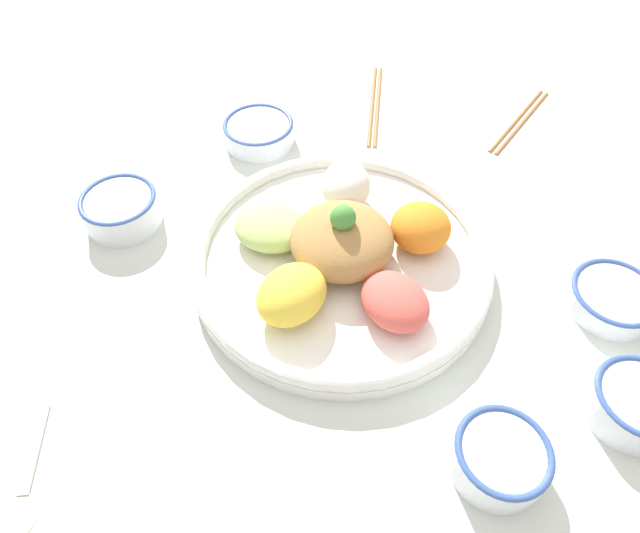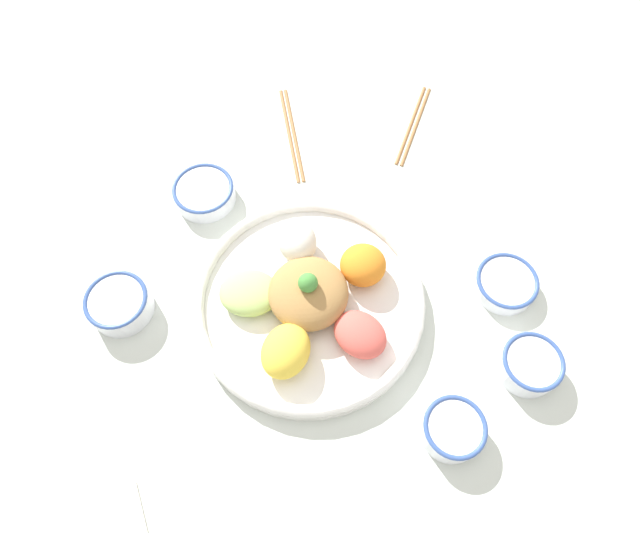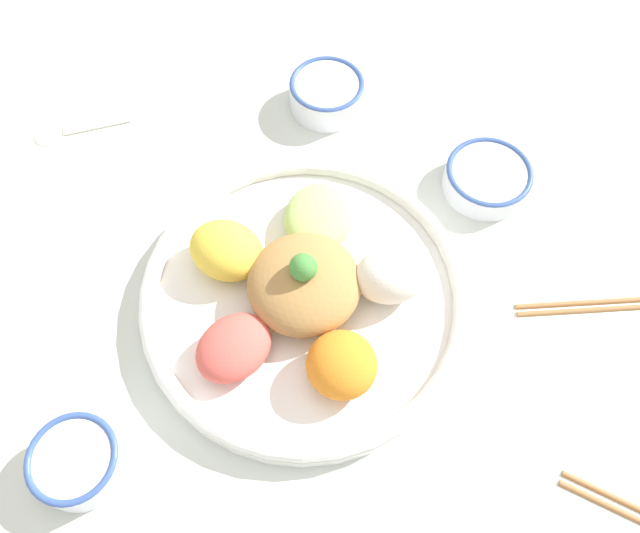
{
  "view_description": "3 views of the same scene",
  "coord_description": "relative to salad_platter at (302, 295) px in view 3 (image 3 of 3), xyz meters",
  "views": [
    {
      "loc": [
        0.33,
        0.29,
        0.55
      ],
      "look_at": [
        0.03,
        0.0,
        0.04
      ],
      "focal_mm": 30.0,
      "sensor_mm": 36.0,
      "label": 1
    },
    {
      "loc": [
        0.29,
        0.18,
        0.85
      ],
      "look_at": [
        -0.06,
        -0.0,
        0.06
      ],
      "focal_mm": 30.0,
      "sensor_mm": 36.0,
      "label": 2
    },
    {
      "loc": [
        -0.21,
        0.25,
        0.69
      ],
      "look_at": [
        -0.02,
        -0.02,
        0.07
      ],
      "focal_mm": 35.0,
      "sensor_mm": 36.0,
      "label": 3
    }
  ],
  "objects": [
    {
      "name": "ground_plane",
      "position": [
        0.02,
        -0.0,
        -0.03
      ],
      "size": [
        2.4,
        2.4,
        0.0
      ],
      "primitive_type": "plane",
      "color": "silver"
    },
    {
      "name": "salad_platter",
      "position": [
        0.0,
        0.0,
        0.0
      ],
      "size": [
        0.39,
        0.39,
        0.11
      ],
      "color": "white",
      "rests_on": "ground_plane"
    },
    {
      "name": "sauce_bowl_red",
      "position": [
        0.15,
        -0.28,
        -0.0
      ],
      "size": [
        0.11,
        0.11,
        0.05
      ],
      "color": "white",
      "rests_on": "ground_plane"
    },
    {
      "name": "rice_bowl_blue",
      "position": [
        0.09,
        0.29,
        -0.0
      ],
      "size": [
        0.1,
        0.1,
        0.05
      ],
      "color": "white",
      "rests_on": "ground_plane"
    },
    {
      "name": "sauce_bowl_dark",
      "position": [
        -0.1,
        -0.28,
        -0.01
      ],
      "size": [
        0.11,
        0.11,
        0.04
      ],
      "color": "white",
      "rests_on": "ground_plane"
    },
    {
      "name": "chopsticks_pair_near",
      "position": [
        -0.31,
        -0.21,
        -0.02
      ],
      "size": [
        0.2,
        0.16,
        0.01
      ],
      "rotation": [
        0.0,
        0.0,
        0.65
      ],
      "color": "#9E6B3D",
      "rests_on": "ground_plane"
    },
    {
      "name": "serving_spoon_main",
      "position": [
        0.43,
        -0.04,
        -0.02
      ],
      "size": [
        0.11,
        0.12,
        0.01
      ],
      "rotation": [
        0.0,
        0.0,
        4.0
      ],
      "color": "beige",
      "rests_on": "ground_plane"
    }
  ]
}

